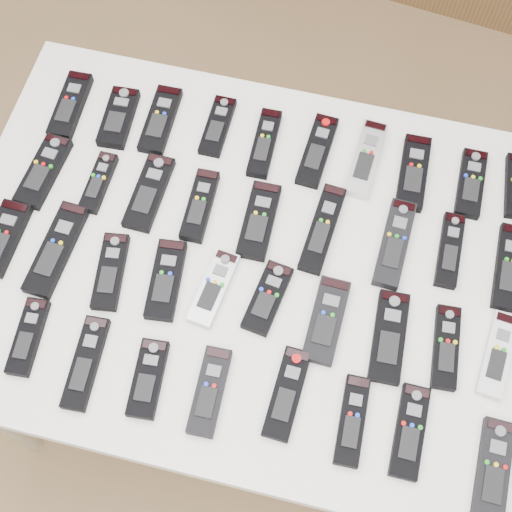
% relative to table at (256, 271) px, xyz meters
% --- Properties ---
extents(ground, '(4.00, 4.00, 0.00)m').
position_rel_table_xyz_m(ground, '(0.02, -0.04, -0.72)').
color(ground, olive).
rests_on(ground, ground).
extents(table, '(1.25, 0.88, 0.78)m').
position_rel_table_xyz_m(table, '(0.00, 0.00, 0.00)').
color(table, white).
rests_on(table, ground).
extents(remote_0, '(0.06, 0.18, 0.02)m').
position_rel_table_xyz_m(remote_0, '(-0.50, 0.27, 0.07)').
color(remote_0, black).
rests_on(remote_0, table).
extents(remote_1, '(0.07, 0.16, 0.02)m').
position_rel_table_xyz_m(remote_1, '(-0.38, 0.26, 0.07)').
color(remote_1, black).
rests_on(remote_1, table).
extents(remote_2, '(0.06, 0.18, 0.02)m').
position_rel_table_xyz_m(remote_2, '(-0.29, 0.28, 0.07)').
color(remote_2, black).
rests_on(remote_2, table).
extents(remote_3, '(0.05, 0.15, 0.02)m').
position_rel_table_xyz_m(remote_3, '(-0.16, 0.29, 0.07)').
color(remote_3, black).
rests_on(remote_3, table).
extents(remote_4, '(0.05, 0.17, 0.02)m').
position_rel_table_xyz_m(remote_4, '(-0.05, 0.27, 0.07)').
color(remote_4, black).
rests_on(remote_4, table).
extents(remote_5, '(0.06, 0.18, 0.02)m').
position_rel_table_xyz_m(remote_5, '(0.07, 0.28, 0.07)').
color(remote_5, black).
rests_on(remote_5, table).
extents(remote_6, '(0.07, 0.19, 0.02)m').
position_rel_table_xyz_m(remote_6, '(0.18, 0.29, 0.07)').
color(remote_6, '#B7B7BC').
rests_on(remote_6, table).
extents(remote_7, '(0.06, 0.18, 0.02)m').
position_rel_table_xyz_m(remote_7, '(0.28, 0.28, 0.07)').
color(remote_7, black).
rests_on(remote_7, table).
extents(remote_8, '(0.05, 0.16, 0.02)m').
position_rel_table_xyz_m(remote_8, '(0.41, 0.28, 0.07)').
color(remote_8, black).
rests_on(remote_8, table).
extents(remote_10, '(0.07, 0.18, 0.02)m').
position_rel_table_xyz_m(remote_10, '(-0.49, 0.09, 0.07)').
color(remote_10, black).
rests_on(remote_10, table).
extents(remote_11, '(0.04, 0.14, 0.02)m').
position_rel_table_xyz_m(remote_11, '(-0.37, 0.09, 0.07)').
color(remote_11, black).
rests_on(remote_11, table).
extents(remote_12, '(0.07, 0.18, 0.02)m').
position_rel_table_xyz_m(remote_12, '(-0.26, 0.10, 0.07)').
color(remote_12, black).
rests_on(remote_12, table).
extents(remote_13, '(0.05, 0.17, 0.02)m').
position_rel_table_xyz_m(remote_13, '(-0.14, 0.09, 0.07)').
color(remote_13, black).
rests_on(remote_13, table).
extents(remote_14, '(0.06, 0.18, 0.02)m').
position_rel_table_xyz_m(remote_14, '(-0.01, 0.08, 0.07)').
color(remote_14, black).
rests_on(remote_14, table).
extents(remote_15, '(0.06, 0.20, 0.02)m').
position_rel_table_xyz_m(remote_15, '(0.12, 0.10, 0.07)').
color(remote_15, black).
rests_on(remote_15, table).
extents(remote_16, '(0.06, 0.20, 0.02)m').
position_rel_table_xyz_m(remote_16, '(0.27, 0.10, 0.07)').
color(remote_16, black).
rests_on(remote_16, table).
extents(remote_17, '(0.04, 0.16, 0.02)m').
position_rel_table_xyz_m(remote_17, '(0.38, 0.11, 0.07)').
color(remote_17, black).
rests_on(remote_17, table).
extents(remote_18, '(0.05, 0.19, 0.02)m').
position_rel_table_xyz_m(remote_18, '(0.50, 0.10, 0.07)').
color(remote_18, black).
rests_on(remote_18, table).
extents(remote_19, '(0.06, 0.17, 0.02)m').
position_rel_table_xyz_m(remote_19, '(-0.52, -0.08, 0.07)').
color(remote_19, black).
rests_on(remote_19, table).
extents(remote_20, '(0.07, 0.21, 0.02)m').
position_rel_table_xyz_m(remote_20, '(-0.40, -0.08, 0.07)').
color(remote_20, black).
rests_on(remote_20, table).
extents(remote_21, '(0.07, 0.17, 0.02)m').
position_rel_table_xyz_m(remote_21, '(-0.28, -0.10, 0.07)').
color(remote_21, black).
rests_on(remote_21, table).
extents(remote_22, '(0.08, 0.17, 0.02)m').
position_rel_table_xyz_m(remote_22, '(-0.16, -0.09, 0.07)').
color(remote_22, black).
rests_on(remote_22, table).
extents(remote_23, '(0.07, 0.17, 0.02)m').
position_rel_table_xyz_m(remote_23, '(-0.07, -0.08, 0.07)').
color(remote_23, '#B7B7BC').
rests_on(remote_23, table).
extents(remote_24, '(0.08, 0.16, 0.02)m').
position_rel_table_xyz_m(remote_24, '(0.04, -0.08, 0.07)').
color(remote_24, black).
rests_on(remote_24, table).
extents(remote_25, '(0.07, 0.18, 0.02)m').
position_rel_table_xyz_m(remote_25, '(0.17, -0.10, 0.07)').
color(remote_25, black).
rests_on(remote_25, table).
extents(remote_26, '(0.07, 0.19, 0.02)m').
position_rel_table_xyz_m(remote_26, '(0.29, -0.10, 0.07)').
color(remote_26, black).
rests_on(remote_26, table).
extents(remote_27, '(0.06, 0.17, 0.02)m').
position_rel_table_xyz_m(remote_27, '(0.40, -0.10, 0.07)').
color(remote_27, black).
rests_on(remote_27, table).
extents(remote_28, '(0.07, 0.18, 0.02)m').
position_rel_table_xyz_m(remote_28, '(0.50, -0.09, 0.07)').
color(remote_28, silver).
rests_on(remote_28, table).
extents(remote_30, '(0.06, 0.16, 0.02)m').
position_rel_table_xyz_m(remote_30, '(-0.39, -0.27, 0.07)').
color(remote_30, black).
rests_on(remote_30, table).
extents(remote_31, '(0.06, 0.19, 0.02)m').
position_rel_table_xyz_m(remote_31, '(-0.26, -0.29, 0.07)').
color(remote_31, black).
rests_on(remote_31, table).
extents(remote_32, '(0.07, 0.15, 0.02)m').
position_rel_table_xyz_m(remote_32, '(-0.14, -0.29, 0.07)').
color(remote_32, black).
rests_on(remote_32, table).
extents(remote_33, '(0.06, 0.17, 0.02)m').
position_rel_table_xyz_m(remote_33, '(-0.02, -0.29, 0.07)').
color(remote_33, black).
rests_on(remote_33, table).
extents(remote_34, '(0.06, 0.18, 0.02)m').
position_rel_table_xyz_m(remote_34, '(0.12, -0.26, 0.07)').
color(remote_34, black).
rests_on(remote_34, table).
extents(remote_35, '(0.05, 0.17, 0.02)m').
position_rel_table_xyz_m(remote_35, '(0.25, -0.28, 0.07)').
color(remote_35, black).
rests_on(remote_35, table).
extents(remote_36, '(0.05, 0.17, 0.02)m').
position_rel_table_xyz_m(remote_36, '(0.36, -0.27, 0.07)').
color(remote_36, black).
rests_on(remote_36, table).
extents(remote_37, '(0.06, 0.19, 0.02)m').
position_rel_table_xyz_m(remote_37, '(0.51, -0.31, 0.07)').
color(remote_37, black).
rests_on(remote_37, table).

